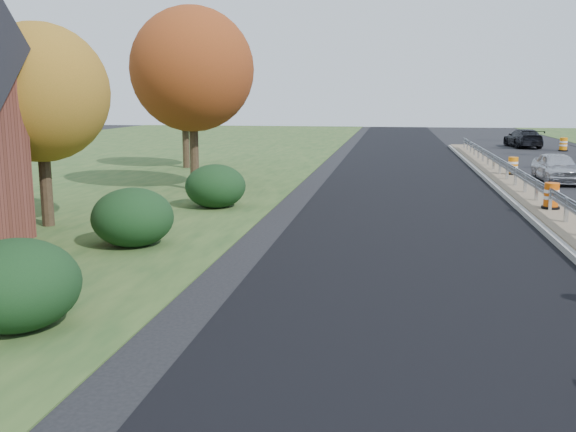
% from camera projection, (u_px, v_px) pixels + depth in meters
% --- Properties ---
extents(milled_overlay, '(7.20, 120.00, 0.01)m').
position_uv_depth(milled_overlay, '(407.00, 195.00, 25.07)').
color(milled_overlay, black).
rests_on(milled_overlay, ground).
extents(median, '(1.60, 55.00, 0.23)m').
position_uv_depth(median, '(536.00, 204.00, 22.41)').
color(median, gray).
rests_on(median, ground).
extents(guardrail, '(0.10, 46.15, 0.72)m').
position_uv_depth(guardrail, '(531.00, 182.00, 23.27)').
color(guardrail, silver).
rests_on(guardrail, median).
extents(hedge_south, '(2.09, 2.09, 1.52)m').
position_uv_depth(hedge_south, '(16.00, 284.00, 10.46)').
color(hedge_south, black).
rests_on(hedge_south, ground).
extents(hedge_mid, '(2.09, 2.09, 1.52)m').
position_uv_depth(hedge_mid, '(133.00, 217.00, 16.36)').
color(hedge_mid, black).
rests_on(hedge_mid, ground).
extents(hedge_north, '(2.09, 2.09, 1.52)m').
position_uv_depth(hedge_north, '(215.00, 186.00, 22.10)').
color(hedge_north, black).
rests_on(hedge_north, ground).
extents(tree_near_yellow, '(3.96, 3.96, 5.88)m').
position_uv_depth(tree_near_yellow, '(40.00, 93.00, 18.29)').
color(tree_near_yellow, '#473523').
rests_on(tree_near_yellow, ground).
extents(tree_near_red, '(4.95, 4.95, 7.35)m').
position_uv_depth(tree_near_red, '(192.00, 70.00, 25.56)').
color(tree_near_red, '#473523').
rests_on(tree_near_red, ground).
extents(tree_near_back, '(4.29, 4.29, 6.37)m').
position_uv_depth(tree_near_back, '(184.00, 89.00, 33.92)').
color(tree_near_back, '#473523').
rests_on(tree_near_back, ground).
extents(barrel_median_mid, '(0.57, 0.57, 0.84)m').
position_uv_depth(barrel_median_mid, '(551.00, 196.00, 20.64)').
color(barrel_median_mid, black).
rests_on(barrel_median_mid, median).
extents(barrel_median_far, '(0.55, 0.55, 0.81)m').
position_uv_depth(barrel_median_far, '(513.00, 166.00, 29.84)').
color(barrel_median_far, black).
rests_on(barrel_median_far, median).
extents(barrel_shoulder_far, '(0.66, 0.66, 0.96)m').
position_uv_depth(barrel_shoulder_far, '(563.00, 145.00, 45.72)').
color(barrel_shoulder_far, black).
rests_on(barrel_shoulder_far, ground).
extents(car_silver, '(1.71, 3.98, 1.34)m').
position_uv_depth(car_silver, '(557.00, 168.00, 28.75)').
color(car_silver, '#B7B7BC').
rests_on(car_silver, ground).
extents(car_dark_far, '(2.45, 5.04, 1.41)m').
position_uv_depth(car_dark_far, '(523.00, 138.00, 49.08)').
color(car_dark_far, black).
rests_on(car_dark_far, ground).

